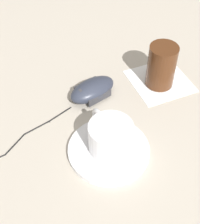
# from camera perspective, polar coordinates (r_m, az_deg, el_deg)

# --- Properties ---
(ground_plane) EXTENTS (3.00, 3.00, 0.00)m
(ground_plane) POSITION_cam_1_polar(r_m,az_deg,el_deg) (0.75, 5.49, 1.68)
(ground_plane) COLOR #B2A899
(saucer) EXTENTS (0.16, 0.16, 0.01)m
(saucer) POSITION_cam_1_polar(r_m,az_deg,el_deg) (0.66, 1.46, -6.36)
(saucer) COLOR white
(saucer) RESTS_ON ground
(coffee_cup) EXTENTS (0.08, 0.11, 0.06)m
(coffee_cup) POSITION_cam_1_polar(r_m,az_deg,el_deg) (0.64, 1.69, -4.04)
(coffee_cup) COLOR white
(coffee_cup) RESTS_ON saucer
(computer_mouse) EXTENTS (0.12, 0.09, 0.04)m
(computer_mouse) POSITION_cam_1_polar(r_m,az_deg,el_deg) (0.75, -1.28, 3.73)
(computer_mouse) COLOR #2D3342
(computer_mouse) RESTS_ON ground
(napkin_under_glass) EXTENTS (0.14, 0.14, 0.00)m
(napkin_under_glass) POSITION_cam_1_polar(r_m,az_deg,el_deg) (0.81, 9.92, 5.13)
(napkin_under_glass) COLOR white
(napkin_under_glass) RESTS_ON ground
(drinking_glass) EXTENTS (0.06, 0.06, 0.10)m
(drinking_glass) POSITION_cam_1_polar(r_m,az_deg,el_deg) (0.77, 10.18, 7.55)
(drinking_glass) COLOR #4C2814
(drinking_glass) RESTS_ON napkin_under_glass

